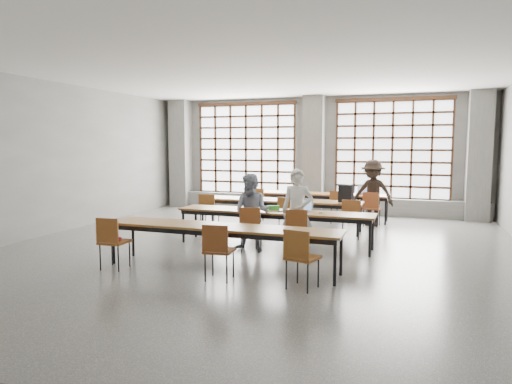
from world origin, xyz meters
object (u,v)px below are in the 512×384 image
at_px(chair_mid_left, 209,208).
at_px(green_box, 273,208).
at_px(student_female, 252,212).
at_px(chair_near_mid, 218,246).
at_px(chair_back_left, 259,201).
at_px(desk_row_a, 314,195).
at_px(chair_back_right, 371,205).
at_px(chair_front_left, 251,224).
at_px(plastic_bag, 348,189).
at_px(student_male, 297,212).
at_px(chair_mid_centre, 288,212).
at_px(chair_back_mid, 339,204).
at_px(backpack, 346,193).
at_px(desk_row_d, 222,230).
at_px(laptop_back, 365,192).
at_px(desk_row_b, 279,202).
at_px(red_pouch, 115,239).
at_px(desk_row_c, 274,214).
at_px(laptop_front, 303,208).
at_px(chair_front_right, 296,227).
at_px(chair_near_right, 300,253).
at_px(phone, 282,211).
at_px(chair_mid_right, 351,215).
at_px(mouse, 321,212).
at_px(student_back, 372,193).

xyz_separation_m(chair_mid_left, green_box, (1.98, -1.11, 0.24)).
bearing_deg(student_female, chair_near_mid, -84.40).
bearing_deg(chair_back_left, desk_row_a, 24.09).
bearing_deg(chair_back_right, chair_front_left, -118.43).
distance_m(student_female, plastic_bag, 4.32).
bearing_deg(student_male, desk_row_a, 91.37).
bearing_deg(chair_mid_centre, chair_back_mid, 63.20).
xyz_separation_m(chair_mid_centre, backpack, (1.21, 0.68, 0.39)).
xyz_separation_m(chair_back_right, chair_mid_left, (-3.68, -1.75, 0.00)).
distance_m(desk_row_d, student_male, 1.71).
height_order(chair_mid_centre, laptop_back, laptop_back).
relative_size(desk_row_a, desk_row_b, 1.00).
bearing_deg(red_pouch, desk_row_c, 50.90).
bearing_deg(green_box, chair_front_left, -108.26).
height_order(chair_back_right, laptop_front, laptop_front).
height_order(chair_mid_centre, chair_front_right, same).
height_order(desk_row_b, chair_near_right, chair_near_right).
xyz_separation_m(student_female, phone, (0.48, 0.40, -0.01)).
height_order(chair_back_mid, chair_mid_right, same).
bearing_deg(chair_near_right, chair_mid_right, 86.77).
xyz_separation_m(chair_mid_centre, plastic_bag, (1.01, 2.43, 0.34)).
bearing_deg(chair_mid_right, mouse, -109.26).
bearing_deg(laptop_front, chair_mid_left, 157.30).
relative_size(mouse, green_box, 0.39).
xyz_separation_m(desk_row_c, chair_back_right, (1.65, 2.95, -0.13)).
xyz_separation_m(student_back, mouse, (-0.71, -3.10, -0.09)).
bearing_deg(desk_row_a, phone, -88.12).
xyz_separation_m(desk_row_a, student_male, (0.54, -4.08, 0.14)).
xyz_separation_m(chair_back_mid, chair_back_right, (0.82, -0.00, 0.00)).
bearing_deg(chair_front_left, desk_row_a, 85.34).
relative_size(desk_row_a, chair_front_right, 4.55).
distance_m(chair_back_mid, student_female, 3.64).
xyz_separation_m(desk_row_a, laptop_front, (0.51, -3.47, 0.13)).
distance_m(chair_mid_left, phone, 2.57).
bearing_deg(chair_front_left, backpack, 59.96).
bearing_deg(chair_back_right, chair_mid_right, -98.99).
relative_size(desk_row_a, chair_mid_left, 4.55).
height_order(desk_row_b, chair_back_right, chair_back_right).
bearing_deg(student_female, chair_mid_centre, 81.99).
bearing_deg(chair_back_left, student_male, -60.53).
distance_m(chair_back_mid, chair_near_mid, 5.59).
xyz_separation_m(desk_row_d, backpack, (1.48, 3.81, 0.27)).
bearing_deg(student_female, chair_mid_left, 135.98).
bearing_deg(student_back, mouse, -88.98).
relative_size(chair_back_mid, chair_mid_centre, 1.00).
xyz_separation_m(chair_back_left, chair_front_left, (1.06, -3.57, 0.00)).
relative_size(laptop_back, green_box, 1.62).
bearing_deg(desk_row_b, student_back, 30.85).
height_order(chair_back_left, chair_front_right, same).
xyz_separation_m(chair_mid_centre, mouse, (1.00, -1.22, 0.21)).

